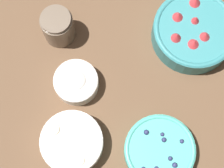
{
  "coord_description": "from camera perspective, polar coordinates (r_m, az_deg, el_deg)",
  "views": [
    {
      "loc": [
        -0.1,
        -0.24,
        0.96
      ],
      "look_at": [
        -0.07,
        0.01,
        0.04
      ],
      "focal_mm": 60.0,
      "sensor_mm": 36.0,
      "label": 1
    }
  ],
  "objects": [
    {
      "name": "ground_plane",
      "position": [
        0.99,
        4.13,
        -0.72
      ],
      "size": [
        4.0,
        4.0,
        0.0
      ],
      "primitive_type": "plane",
      "color": "brown"
    },
    {
      "name": "bowl_strawberries",
      "position": [
        1.02,
        12.31,
        7.83
      ],
      "size": [
        0.22,
        0.22,
        0.09
      ],
      "color": "teal",
      "rests_on": "ground_plane"
    },
    {
      "name": "bowl_blueberries",
      "position": [
        0.94,
        7.23,
        -9.99
      ],
      "size": [
        0.17,
        0.17,
        0.05
      ],
      "color": "#47AD9E",
      "rests_on": "ground_plane"
    },
    {
      "name": "bowl_bananas",
      "position": [
        0.94,
        -6.11,
        -8.79
      ],
      "size": [
        0.15,
        0.15,
        0.06
      ],
      "color": "white",
      "rests_on": "ground_plane"
    },
    {
      "name": "bowl_cream",
      "position": [
        0.97,
        -5.48,
        0.3
      ],
      "size": [
        0.11,
        0.11,
        0.06
      ],
      "color": "silver",
      "rests_on": "ground_plane"
    },
    {
      "name": "jar_chocolate",
      "position": [
        1.01,
        -8.2,
        8.58
      ],
      "size": [
        0.09,
        0.09,
        0.1
      ],
      "color": "brown",
      "rests_on": "ground_plane"
    }
  ]
}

